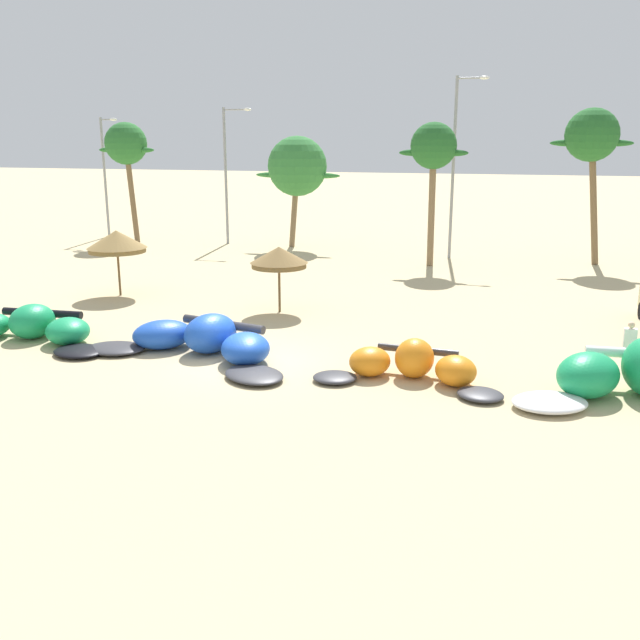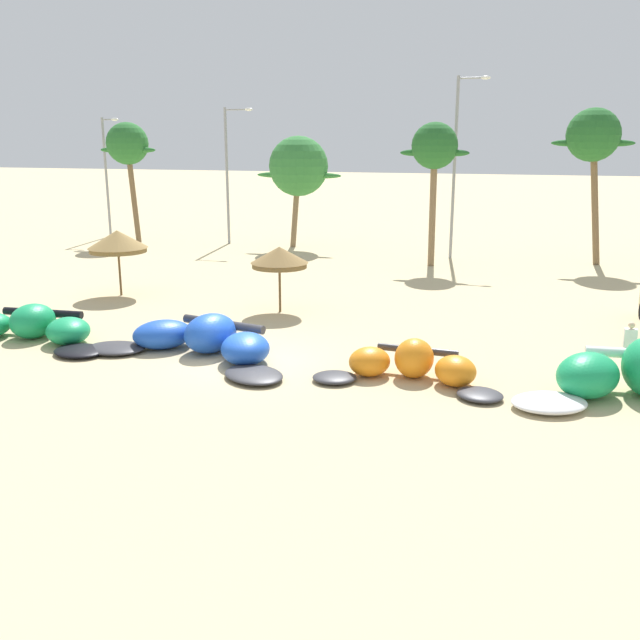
{
  "view_description": "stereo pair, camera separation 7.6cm",
  "coord_description": "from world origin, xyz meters",
  "px_view_note": "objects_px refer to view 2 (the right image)",
  "views": [
    {
      "loc": [
        8.51,
        -19.57,
        6.84
      ],
      "look_at": [
        1.85,
        2.0,
        1.0
      ],
      "focal_mm": 39.18,
      "sensor_mm": 36.0,
      "label": 1
    },
    {
      "loc": [
        8.58,
        -19.54,
        6.84
      ],
      "look_at": [
        1.85,
        2.0,
        1.0
      ],
      "focal_mm": 39.18,
      "sensor_mm": 36.0,
      "label": 2
    }
  ],
  "objects_px": {
    "kite_left": "(203,340)",
    "lamppost_west_center": "(229,168)",
    "palm_left": "(298,167)",
    "lamppost_east_center": "(457,160)",
    "kite_left_of_center": "(412,365)",
    "lamppost_west": "(107,171)",
    "person_near_kites": "(629,348)",
    "palm_center_left": "(593,138)",
    "beach_umbrella_near_van": "(118,241)",
    "kite_far_left": "(27,328)",
    "beach_umbrella_middle": "(279,257)",
    "palm_left_of_gap": "(435,149)",
    "palm_leftmost": "(128,146)"
  },
  "relations": [
    {
      "from": "lamppost_east_center",
      "to": "person_near_kites",
      "type": "bearing_deg",
      "value": -69.07
    },
    {
      "from": "palm_leftmost",
      "to": "palm_center_left",
      "type": "xyz_separation_m",
      "value": [
        29.09,
        -0.1,
        0.49
      ]
    },
    {
      "from": "kite_left",
      "to": "lamppost_east_center",
      "type": "height_order",
      "value": "lamppost_east_center"
    },
    {
      "from": "palm_center_left",
      "to": "lamppost_east_center",
      "type": "distance_m",
      "value": 7.37
    },
    {
      "from": "palm_left_of_gap",
      "to": "lamppost_west_center",
      "type": "bearing_deg",
      "value": 162.14
    },
    {
      "from": "person_near_kites",
      "to": "palm_center_left",
      "type": "xyz_separation_m",
      "value": [
        -0.36,
        20.05,
        6.14
      ]
    },
    {
      "from": "beach_umbrella_middle",
      "to": "palm_center_left",
      "type": "relative_size",
      "value": 0.31
    },
    {
      "from": "kite_left_of_center",
      "to": "person_near_kites",
      "type": "xyz_separation_m",
      "value": [
        6.09,
        2.48,
        0.37
      ]
    },
    {
      "from": "kite_left",
      "to": "lamppost_west_center",
      "type": "height_order",
      "value": "lamppost_west_center"
    },
    {
      "from": "kite_far_left",
      "to": "palm_left",
      "type": "height_order",
      "value": "palm_left"
    },
    {
      "from": "palm_center_left",
      "to": "lamppost_east_center",
      "type": "height_order",
      "value": "lamppost_east_center"
    },
    {
      "from": "palm_center_left",
      "to": "kite_left",
      "type": "bearing_deg",
      "value": -119.83
    },
    {
      "from": "palm_left_of_gap",
      "to": "kite_far_left",
      "type": "bearing_deg",
      "value": -120.21
    },
    {
      "from": "kite_left",
      "to": "palm_center_left",
      "type": "height_order",
      "value": "palm_center_left"
    },
    {
      "from": "kite_far_left",
      "to": "palm_leftmost",
      "type": "xyz_separation_m",
      "value": [
        -9.73,
        22.5,
        6.0
      ]
    },
    {
      "from": "beach_umbrella_middle",
      "to": "lamppost_west",
      "type": "distance_m",
      "value": 26.93
    },
    {
      "from": "kite_left",
      "to": "palm_left_of_gap",
      "type": "height_order",
      "value": "palm_left_of_gap"
    },
    {
      "from": "kite_left_of_center",
      "to": "palm_center_left",
      "type": "bearing_deg",
      "value": 75.72
    },
    {
      "from": "kite_left_of_center",
      "to": "lamppost_west_center",
      "type": "distance_m",
      "value": 29.52
    },
    {
      "from": "beach_umbrella_near_van",
      "to": "lamppost_west_center",
      "type": "xyz_separation_m",
      "value": [
        -1.97,
        16.42,
        2.55
      ]
    },
    {
      "from": "palm_left",
      "to": "kite_far_left",
      "type": "bearing_deg",
      "value": -94.63
    },
    {
      "from": "palm_left",
      "to": "kite_left",
      "type": "bearing_deg",
      "value": -78.5
    },
    {
      "from": "beach_umbrella_near_van",
      "to": "beach_umbrella_middle",
      "type": "bearing_deg",
      "value": -5.64
    },
    {
      "from": "kite_left_of_center",
      "to": "person_near_kites",
      "type": "height_order",
      "value": "person_near_kites"
    },
    {
      "from": "palm_left",
      "to": "palm_center_left",
      "type": "relative_size",
      "value": 0.83
    },
    {
      "from": "kite_far_left",
      "to": "beach_umbrella_middle",
      "type": "distance_m",
      "value": 9.8
    },
    {
      "from": "kite_far_left",
      "to": "lamppost_west",
      "type": "relative_size",
      "value": 0.89
    },
    {
      "from": "palm_left",
      "to": "beach_umbrella_middle",
      "type": "bearing_deg",
      "value": -73.46
    },
    {
      "from": "kite_left",
      "to": "palm_center_left",
      "type": "xyz_separation_m",
      "value": [
        12.68,
        22.11,
        6.47
      ]
    },
    {
      "from": "kite_left",
      "to": "lamppost_west",
      "type": "bearing_deg",
      "value": 128.78
    },
    {
      "from": "beach_umbrella_near_van",
      "to": "palm_left",
      "type": "height_order",
      "value": "palm_left"
    },
    {
      "from": "palm_leftmost",
      "to": "kite_left",
      "type": "bearing_deg",
      "value": -53.54
    },
    {
      "from": "kite_left_of_center",
      "to": "palm_left",
      "type": "distance_m",
      "value": 26.96
    },
    {
      "from": "lamppost_east_center",
      "to": "kite_left_of_center",
      "type": "bearing_deg",
      "value": -86.1
    },
    {
      "from": "kite_left",
      "to": "palm_leftmost",
      "type": "bearing_deg",
      "value": 126.46
    },
    {
      "from": "kite_far_left",
      "to": "palm_left_of_gap",
      "type": "bearing_deg",
      "value": 59.79
    },
    {
      "from": "kite_left",
      "to": "beach_umbrella_middle",
      "type": "height_order",
      "value": "beach_umbrella_middle"
    },
    {
      "from": "lamppost_west",
      "to": "palm_leftmost",
      "type": "bearing_deg",
      "value": -34.21
    },
    {
      "from": "beach_umbrella_near_van",
      "to": "lamppost_west_center",
      "type": "height_order",
      "value": "lamppost_west_center"
    },
    {
      "from": "palm_left_of_gap",
      "to": "lamppost_west",
      "type": "xyz_separation_m",
      "value": [
        -24.11,
        5.38,
        -1.68
      ]
    },
    {
      "from": "palm_left",
      "to": "lamppost_east_center",
      "type": "bearing_deg",
      "value": -7.94
    },
    {
      "from": "kite_left_of_center",
      "to": "kite_far_left",
      "type": "bearing_deg",
      "value": 179.49
    },
    {
      "from": "palm_left",
      "to": "lamppost_east_center",
      "type": "distance_m",
      "value": 10.29
    },
    {
      "from": "palm_center_left",
      "to": "lamppost_west_center",
      "type": "xyz_separation_m",
      "value": [
        -22.34,
        1.45,
        -1.95
      ]
    },
    {
      "from": "beach_umbrella_middle",
      "to": "lamppost_east_center",
      "type": "xyz_separation_m",
      "value": [
        5.11,
        15.64,
        3.47
      ]
    },
    {
      "from": "kite_left_of_center",
      "to": "beach_umbrella_middle",
      "type": "relative_size",
      "value": 2.16
    },
    {
      "from": "kite_left",
      "to": "lamppost_west",
      "type": "height_order",
      "value": "lamppost_west"
    },
    {
      "from": "beach_umbrella_near_van",
      "to": "kite_left",
      "type": "bearing_deg",
      "value": -42.86
    },
    {
      "from": "beach_umbrella_middle",
      "to": "palm_left_of_gap",
      "type": "height_order",
      "value": "palm_left_of_gap"
    },
    {
      "from": "lamppost_east_center",
      "to": "lamppost_west_center",
      "type": "bearing_deg",
      "value": 174.06
    }
  ]
}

